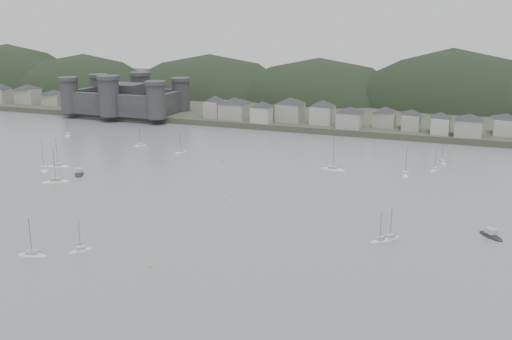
% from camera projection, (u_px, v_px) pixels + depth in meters
% --- Properties ---
extents(ground, '(900.00, 900.00, 0.00)m').
position_uv_depth(ground, '(137.00, 275.00, 133.23)').
color(ground, slate).
rests_on(ground, ground).
extents(far_shore_land, '(900.00, 250.00, 3.00)m').
position_uv_depth(far_shore_land, '(373.00, 99.00, 398.76)').
color(far_shore_land, '#383D2D').
rests_on(far_shore_land, ground).
extents(forested_ridge, '(851.55, 103.94, 102.57)m').
position_uv_depth(forested_ridge, '(372.00, 124.00, 377.30)').
color(forested_ridge, black).
rests_on(forested_ridge, ground).
extents(castle, '(66.00, 43.00, 20.00)m').
position_uv_depth(castle, '(126.00, 98.00, 334.22)').
color(castle, '#323235').
rests_on(castle, far_shore_land).
extents(waterfront_town, '(451.48, 28.46, 12.92)m').
position_uv_depth(waterfront_town, '(437.00, 120.00, 278.66)').
color(waterfront_town, '#99958C').
rests_on(waterfront_town, far_shore_land).
extents(sailboat_lead, '(4.13, 7.43, 9.71)m').
position_uv_depth(sailboat_lead, '(435.00, 170.00, 221.61)').
color(sailboat_lead, silver).
rests_on(sailboat_lead, ground).
extents(moored_fleet, '(265.71, 159.67, 13.68)m').
position_uv_depth(moored_fleet, '(212.00, 187.00, 200.30)').
color(moored_fleet, silver).
rests_on(moored_fleet, ground).
extents(motor_launch_near, '(7.71, 8.18, 3.97)m').
position_uv_depth(motor_launch_near, '(491.00, 236.00, 156.00)').
color(motor_launch_near, black).
rests_on(motor_launch_near, ground).
extents(motor_launch_far, '(7.84, 9.23, 4.13)m').
position_uv_depth(motor_launch_far, '(79.00, 174.00, 216.28)').
color(motor_launch_far, black).
rests_on(motor_launch_far, ground).
extents(mooring_buoys, '(162.42, 155.47, 0.70)m').
position_uv_depth(mooring_buoys, '(286.00, 197.00, 188.95)').
color(mooring_buoys, '#C88B42').
rests_on(mooring_buoys, ground).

